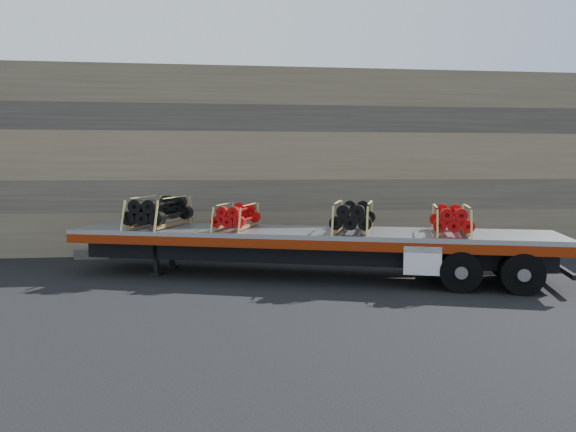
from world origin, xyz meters
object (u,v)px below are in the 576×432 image
at_px(bundle_midrear, 354,217).
at_px(bundle_rear, 451,220).
at_px(trailer, 308,254).
at_px(bundle_front, 159,212).
at_px(bundle_midfront, 237,217).

relative_size(bundle_midrear, bundle_rear, 1.09).
bearing_deg(trailer, bundle_front, -180.00).
relative_size(bundle_midfront, bundle_midrear, 0.87).
distance_m(trailer, bundle_front, 4.85).
distance_m(trailer, bundle_midfront, 2.45).
xyz_separation_m(bundle_midfront, bundle_midrear, (3.36, -1.12, 0.05)).
bearing_deg(bundle_rear, bundle_midrear, -180.00).
distance_m(bundle_front, bundle_midrear, 6.06).
xyz_separation_m(bundle_midfront, bundle_rear, (5.95, -1.99, 0.02)).
bearing_deg(bundle_front, bundle_midfront, 0.00).
xyz_separation_m(trailer, bundle_rear, (3.86, -1.29, 1.08)).
bearing_deg(bundle_front, bundle_rear, 0.00).
xyz_separation_m(trailer, bundle_midfront, (-2.09, 0.70, 1.06)).
height_order(trailer, bundle_front, bundle_front).
distance_m(bundle_midfront, bundle_midrear, 3.55).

